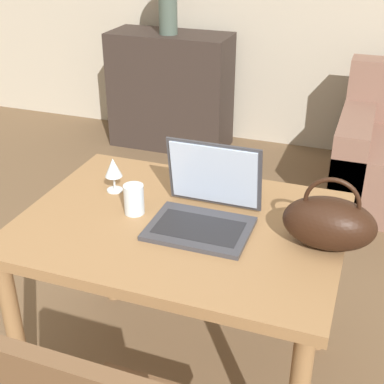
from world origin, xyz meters
The scene contains 6 objects.
dining_table centered at (0.07, 0.78, 0.63)m, with size 1.11×0.82×0.73m.
sideboard centered at (-0.87, 3.03, 0.44)m, with size 0.91×0.40×0.88m.
laptop centered at (0.15, 0.81, 0.80)m, with size 0.34×0.31×0.26m.
drinking_glass centered at (-0.10, 0.78, 0.79)m, with size 0.07×0.07×0.11m.
wine_glass centered at (-0.25, 0.90, 0.82)m, with size 0.07×0.07×0.13m.
handbag centered at (0.56, 0.79, 0.82)m, with size 0.29×0.18×0.24m.
Camera 1 is at (0.64, -0.70, 1.69)m, focal length 50.00 mm.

